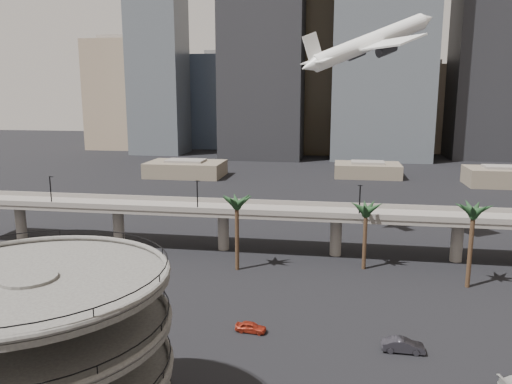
% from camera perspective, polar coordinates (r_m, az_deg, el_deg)
% --- Properties ---
extents(parking_ramp, '(22.20, 22.20, 17.35)m').
position_cam_1_polar(parking_ramp, '(46.26, -23.89, -16.30)').
color(parking_ramp, '#484643').
rests_on(parking_ramp, ground).
extents(overpass, '(130.00, 9.30, 14.70)m').
position_cam_1_polar(overpass, '(96.34, 2.62, -2.71)').
color(overpass, slate).
rests_on(overpass, ground).
extents(palm_trees, '(42.40, 10.40, 14.00)m').
position_cam_1_polar(palm_trees, '(84.78, 11.27, -2.00)').
color(palm_trees, '#422E1C').
rests_on(palm_trees, ground).
extents(low_buildings, '(135.00, 27.50, 6.80)m').
position_cam_1_polar(low_buildings, '(182.35, 7.99, 2.37)').
color(low_buildings, '#695D4D').
rests_on(low_buildings, ground).
extents(skyline, '(269.00, 86.00, 131.18)m').
position_cam_1_polar(skyline, '(255.63, 10.62, 14.93)').
color(skyline, '#806D58').
rests_on(skyline, ground).
extents(airborne_jet, '(29.35, 27.84, 14.53)m').
position_cam_1_polar(airborne_jet, '(109.31, 12.85, 16.28)').
color(airborne_jet, white).
rests_on(airborne_jet, ground).
extents(car_a, '(4.20, 2.02, 1.38)m').
position_cam_1_polar(car_a, '(67.03, -0.60, -15.17)').
color(car_a, '#9F2816').
rests_on(car_a, ground).
extents(car_b, '(5.06, 1.78, 1.67)m').
position_cam_1_polar(car_b, '(64.89, 16.46, -16.46)').
color(car_b, '#232227').
rests_on(car_b, ground).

